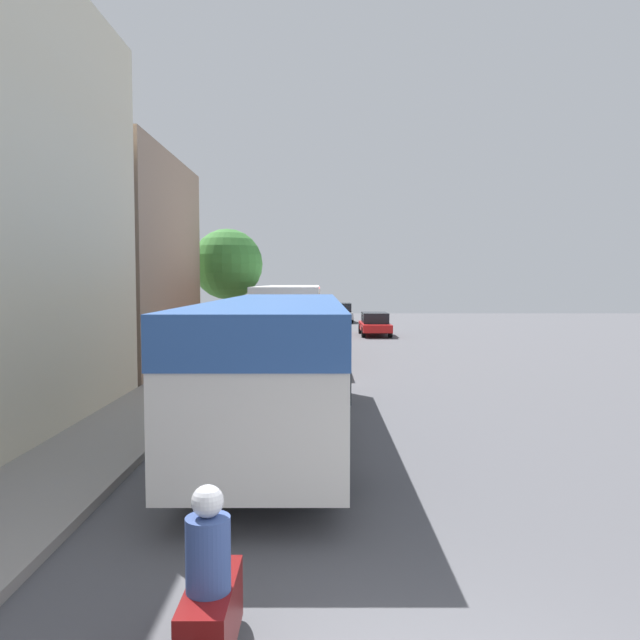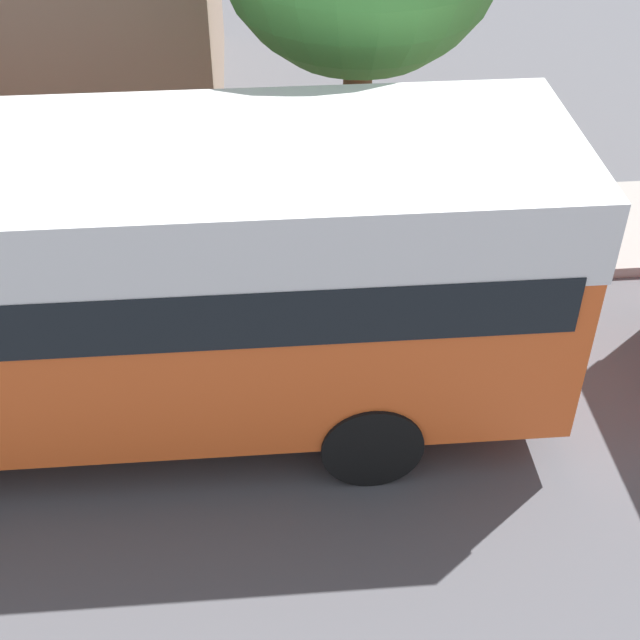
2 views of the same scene
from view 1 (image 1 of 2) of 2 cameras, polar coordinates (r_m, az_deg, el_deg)
The scene contains 10 objects.
building_far_terrace at distance 25.36m, azimuth -20.67°, elevation 4.90°, with size 6.74×9.55×8.05m.
bus_lead at distance 13.48m, azimuth -4.01°, elevation -2.50°, with size 2.64×11.51×2.93m.
bus_following at distance 26.92m, azimuth -2.91°, elevation 0.79°, with size 2.53×10.26×3.13m.
bus_third_in_line at distance 38.98m, azimuth -2.04°, elevation 1.48°, with size 2.61×9.93×2.92m.
bus_rear at distance 50.83m, azimuth -1.61°, elevation 1.92°, with size 2.59×10.46×2.85m.
motorcycle_behind_lead at distance 5.64m, azimuth -10.16°, elevation -24.57°, with size 0.38×2.24×1.73m.
car_crossing at distance 38.32m, azimuth 4.88°, elevation -0.31°, with size 1.81×4.44×1.41m.
car_far_curb at distance 50.54m, azimuth 1.81°, elevation 0.71°, with size 1.81×4.34×1.56m.
pedestrian_near_curb at distance 24.67m, azimuth -11.03°, elevation -2.04°, with size 0.40×0.40×1.59m.
street_tree at distance 30.68m, azimuth -8.62°, elevation 5.03°, with size 3.42×3.42×5.71m.
Camera 1 is at (-0.71, -4.13, 3.34)m, focal length 35.00 mm.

